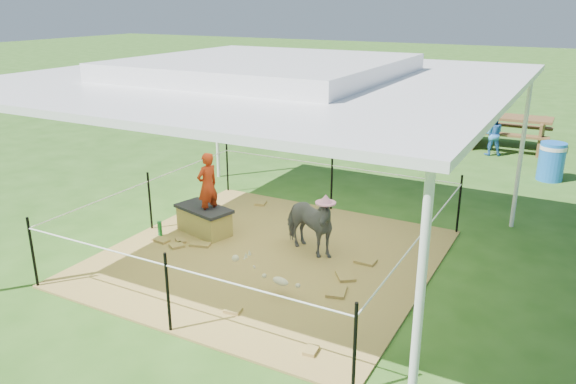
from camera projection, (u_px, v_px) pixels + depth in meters
The scene contains 14 objects.
ground at pixel (269, 257), 8.34m from camera, with size 90.00×90.00×0.00m, color #2D5919.
hay_patch at pixel (269, 257), 8.33m from camera, with size 4.60×4.60×0.03m, color brown.
canopy_tent at pixel (267, 74), 7.47m from camera, with size 6.30×6.30×2.90m.
rope_fence at pixel (268, 217), 8.13m from camera, with size 4.54×4.54×1.00m.
straw_bale at pixel (204, 221), 9.09m from camera, with size 0.89×0.44×0.39m, color olive.
dark_cloth at pixel (204, 209), 9.02m from camera, with size 0.95×0.49×0.05m, color black.
woman at pixel (207, 179), 8.81m from camera, with size 0.39×0.25×1.06m, color #A72910.
green_bottle at pixel (160, 229), 8.99m from camera, with size 0.07×0.07×0.25m, color #186D28.
pony at pixel (308, 224), 8.29m from camera, with size 0.50×1.10×0.93m, color #48484D.
pink_hat at pixel (308, 190), 8.12m from camera, with size 0.29×0.29×0.13m, color pink.
foal at pixel (280, 280), 7.15m from camera, with size 0.78×0.43×0.43m, color #BFAF8B, non-canonical shape.
trash_barrel at pixel (551, 162), 11.82m from camera, with size 0.52×0.52×0.81m, color blue.
picnic_table_near at pixel (509, 132), 14.42m from camera, with size 1.99×1.44×0.83m, color brown.
distant_person at pixel (492, 134), 13.73m from camera, with size 0.51×0.40×1.05m, color #377CD0.
Camera 1 is at (3.84, -6.53, 3.61)m, focal length 35.00 mm.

